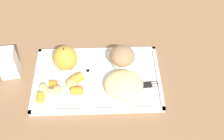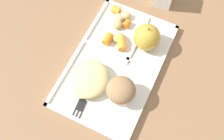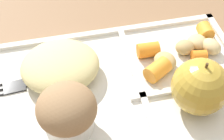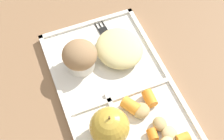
{
  "view_description": "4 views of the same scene",
  "coord_description": "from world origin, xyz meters",
  "px_view_note": "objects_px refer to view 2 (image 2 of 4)",
  "views": [
    {
      "loc": [
        0.03,
        -0.53,
        0.71
      ],
      "look_at": [
        0.05,
        -0.02,
        0.07
      ],
      "focal_mm": 45.08,
      "sensor_mm": 36.0,
      "label": 1
    },
    {
      "loc": [
        0.31,
        0.13,
        0.7
      ],
      "look_at": [
        0.05,
        0.01,
        0.07
      ],
      "focal_mm": 42.82,
      "sensor_mm": 36.0,
      "label": 2
    },
    {
      "loc": [
        0.08,
        0.3,
        0.4
      ],
      "look_at": [
        0.01,
        0.02,
        0.07
      ],
      "focal_mm": 54.07,
      "sensor_mm": 36.0,
      "label": 3
    },
    {
      "loc": [
        -0.31,
        0.13,
        0.61
      ],
      "look_at": [
        0.01,
        0.0,
        0.07
      ],
      "focal_mm": 50.0,
      "sensor_mm": 36.0,
      "label": 4
    }
  ],
  "objects_px": {
    "lunch_tray": "(116,65)",
    "bran_muffin": "(121,91)",
    "plastic_fork": "(85,97)",
    "green_apple": "(147,37)"
  },
  "relations": [
    {
      "from": "lunch_tray",
      "to": "green_apple",
      "type": "bearing_deg",
      "value": 151.73
    },
    {
      "from": "bran_muffin",
      "to": "plastic_fork",
      "type": "height_order",
      "value": "bran_muffin"
    },
    {
      "from": "bran_muffin",
      "to": "green_apple",
      "type": "bearing_deg",
      "value": -180.0
    },
    {
      "from": "bran_muffin",
      "to": "plastic_fork",
      "type": "xyz_separation_m",
      "value": [
        0.04,
        -0.09,
        -0.03
      ]
    },
    {
      "from": "lunch_tray",
      "to": "green_apple",
      "type": "relative_size",
      "value": 4.65
    },
    {
      "from": "lunch_tray",
      "to": "bran_muffin",
      "type": "xyz_separation_m",
      "value": [
        0.08,
        0.05,
        0.04
      ]
    },
    {
      "from": "lunch_tray",
      "to": "plastic_fork",
      "type": "bearing_deg",
      "value": -14.96
    },
    {
      "from": "lunch_tray",
      "to": "plastic_fork",
      "type": "xyz_separation_m",
      "value": [
        0.13,
        -0.03,
        0.01
      ]
    },
    {
      "from": "lunch_tray",
      "to": "bran_muffin",
      "type": "relative_size",
      "value": 5.05
    },
    {
      "from": "lunch_tray",
      "to": "plastic_fork",
      "type": "relative_size",
      "value": 2.77
    }
  ]
}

